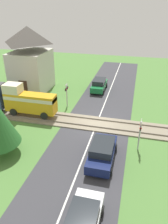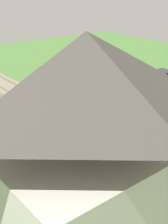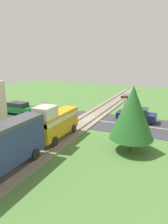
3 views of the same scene
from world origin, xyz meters
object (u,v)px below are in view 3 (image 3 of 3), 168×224
(car_near_crossing, at_px, (136,114))
(crossing_signal_east_approach, at_px, (45,110))
(train, at_px, (31,133))
(car_far_side, at_px, (18,108))
(crossing_signal_west_approach, at_px, (124,100))

(car_near_crossing, xyz_separation_m, crossing_signal_east_approach, (8.33, 5.47, 0.96))
(train, height_order, crossing_signal_east_approach, train)
(car_near_crossing, xyz_separation_m, car_far_side, (14.14, 2.88, -0.02))
(train, bearing_deg, car_far_side, -45.47)
(train, xyz_separation_m, crossing_signal_east_approach, (3.14, -6.50, -0.08))
(crossing_signal_west_approach, height_order, crossing_signal_east_approach, same)
(train, xyz_separation_m, car_near_crossing, (-5.19, -11.98, -1.04))
(car_near_crossing, distance_m, crossing_signal_west_approach, 3.45)
(car_near_crossing, height_order, crossing_signal_east_approach, crossing_signal_east_approach)
(car_near_crossing, relative_size, crossing_signal_west_approach, 1.55)
(car_far_side, relative_size, crossing_signal_east_approach, 1.50)
(crossing_signal_west_approach, relative_size, crossing_signal_east_approach, 1.00)
(car_far_side, bearing_deg, car_near_crossing, -168.49)
(car_far_side, bearing_deg, crossing_signal_east_approach, 155.94)
(train, height_order, car_far_side, train)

